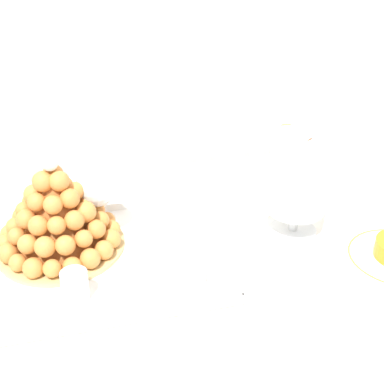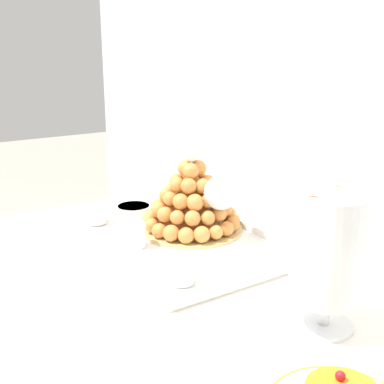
% 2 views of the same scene
% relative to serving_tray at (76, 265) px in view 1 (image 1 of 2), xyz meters
% --- Properties ---
extents(buffet_table, '(1.36, 0.89, 0.76)m').
position_rel_serving_tray_xyz_m(buffet_table, '(0.26, -0.05, -0.11)').
color(buffet_table, brown).
rests_on(buffet_table, ground_plane).
extents(serving_tray, '(0.59, 0.38, 0.02)m').
position_rel_serving_tray_xyz_m(serving_tray, '(0.00, 0.00, 0.00)').
color(serving_tray, white).
rests_on(serving_tray, buffet_table).
extents(croquembouche, '(0.26, 0.26, 0.22)m').
position_rel_serving_tray_xyz_m(croquembouche, '(-0.02, 0.06, 0.08)').
color(croquembouche, tan).
rests_on(croquembouche, serving_tray).
extents(dessert_cup_mid_left, '(0.05, 0.05, 0.06)m').
position_rel_serving_tray_xyz_m(dessert_cup_mid_left, '(-0.00, -0.11, 0.03)').
color(dessert_cup_mid_left, silver).
rests_on(dessert_cup_mid_left, serving_tray).
extents(dessert_cup_centre, '(0.05, 0.05, 0.06)m').
position_rel_serving_tray_xyz_m(dessert_cup_centre, '(0.21, -0.11, 0.03)').
color(dessert_cup_centre, silver).
rests_on(dessert_cup_centre, serving_tray).
extents(macaron_goblet, '(0.13, 0.13, 0.25)m').
position_rel_serving_tray_xyz_m(macaron_goblet, '(0.47, 0.01, 0.14)').
color(macaron_goblet, white).
rests_on(macaron_goblet, buffet_table).
extents(wine_glass, '(0.08, 0.08, 0.17)m').
position_rel_serving_tray_xyz_m(wine_glass, '(0.06, 0.09, 0.12)').
color(wine_glass, silver).
rests_on(wine_glass, buffet_table).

